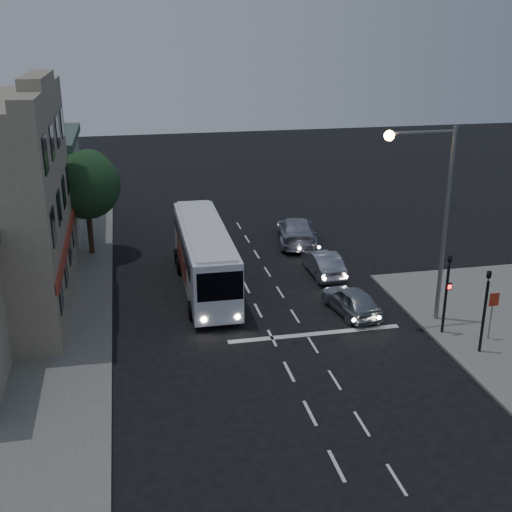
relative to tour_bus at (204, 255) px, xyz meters
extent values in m
plane|color=black|center=(2.13, -8.55, -1.81)|extent=(120.00, 120.00, 0.00)
cube|color=silver|center=(2.13, -15.55, -1.81)|extent=(0.12, 1.60, 0.01)
cube|color=silver|center=(2.13, -12.55, -1.81)|extent=(0.12, 1.60, 0.01)
cube|color=silver|center=(2.13, -9.55, -1.81)|extent=(0.12, 1.60, 0.01)
cube|color=silver|center=(2.13, -6.55, -1.81)|extent=(0.12, 1.60, 0.01)
cube|color=silver|center=(2.13, -3.55, -1.81)|extent=(0.12, 1.60, 0.01)
cube|color=silver|center=(2.13, -0.55, -1.81)|extent=(0.12, 1.60, 0.01)
cube|color=silver|center=(2.13, 2.45, -1.81)|extent=(0.12, 1.60, 0.01)
cube|color=silver|center=(2.13, 5.45, -1.81)|extent=(0.12, 1.60, 0.01)
cube|color=silver|center=(2.13, 8.45, -1.81)|extent=(0.12, 1.60, 0.01)
cube|color=silver|center=(3.73, -16.55, -1.81)|extent=(0.10, 1.50, 0.01)
cube|color=silver|center=(3.73, -13.55, -1.81)|extent=(0.10, 1.50, 0.01)
cube|color=silver|center=(3.73, -10.55, -1.81)|extent=(0.10, 1.50, 0.01)
cube|color=silver|center=(3.73, -7.55, -1.81)|extent=(0.10, 1.50, 0.01)
cube|color=silver|center=(3.73, -4.55, -1.81)|extent=(0.10, 1.50, 0.01)
cube|color=silver|center=(3.73, -1.55, -1.81)|extent=(0.10, 1.50, 0.01)
cube|color=silver|center=(3.73, 1.45, -1.81)|extent=(0.10, 1.50, 0.01)
cube|color=silver|center=(3.73, 4.45, -1.81)|extent=(0.10, 1.50, 0.01)
cube|color=silver|center=(3.73, 7.45, -1.81)|extent=(0.10, 1.50, 0.01)
cube|color=silver|center=(3.73, 10.45, -1.81)|extent=(0.10, 1.50, 0.01)
cube|color=silver|center=(4.13, -6.55, -1.81)|extent=(8.00, 0.35, 0.01)
cube|color=white|center=(0.00, 0.00, -0.04)|extent=(2.38, 10.93, 2.91)
cube|color=white|center=(0.00, 0.00, 1.46)|extent=(2.02, 10.56, 0.16)
cube|color=black|center=(0.00, -5.41, 0.41)|extent=(2.09, 0.13, 1.36)
cube|color=black|center=(1.15, 0.45, 0.55)|extent=(0.13, 9.09, 0.82)
cube|color=black|center=(-1.15, 0.45, 0.55)|extent=(0.13, 9.09, 0.82)
cube|color=maroon|center=(1.15, 0.91, -0.45)|extent=(0.08, 5.00, 1.27)
cube|color=maroon|center=(-1.15, 0.91, -0.45)|extent=(0.08, 5.00, 1.27)
cylinder|color=black|center=(-1.14, -3.82, -1.36)|extent=(0.33, 0.91, 0.91)
cylinder|color=black|center=(1.14, -3.82, -1.36)|extent=(0.33, 0.91, 0.91)
cylinder|color=black|center=(-1.14, 2.27, -1.36)|extent=(0.33, 0.91, 0.91)
cylinder|color=black|center=(1.14, 2.27, -1.36)|extent=(0.33, 0.91, 0.91)
cylinder|color=black|center=(-1.14, 3.82, -1.36)|extent=(0.33, 0.91, 0.91)
cylinder|color=black|center=(1.14, 3.82, -1.36)|extent=(0.33, 0.91, 0.91)
cylinder|color=#FFF2CC|center=(-0.77, -5.47, -1.13)|extent=(0.24, 0.05, 0.24)
cylinder|color=#FFF2CC|center=(0.77, -5.47, -1.13)|extent=(0.24, 0.05, 0.24)
imported|color=#9AA0AC|center=(6.46, -4.75, -1.14)|extent=(2.20, 4.17, 1.35)
imported|color=#9B9AA9|center=(6.67, 0.36, -1.13)|extent=(1.48, 4.16, 1.37)
imported|color=#A6A5B6|center=(6.67, 6.09, -1.00)|extent=(3.31, 5.95, 1.63)
cylinder|color=black|center=(9.73, -7.75, -0.09)|extent=(0.12, 0.12, 3.20)
imported|color=black|center=(9.73, -7.75, 1.96)|extent=(0.15, 0.18, 0.90)
cube|color=black|center=(9.73, -7.93, 0.61)|extent=(0.25, 0.12, 0.30)
cube|color=#FF0C0C|center=(9.73, -8.00, 0.61)|extent=(0.16, 0.02, 0.18)
cylinder|color=black|center=(10.43, -9.75, -0.09)|extent=(0.12, 0.12, 3.20)
imported|color=black|center=(10.43, -9.75, 1.96)|extent=(0.18, 0.15, 0.90)
cylinder|color=slate|center=(11.43, -8.75, -0.69)|extent=(0.06, 0.06, 2.00)
cube|color=#A92A14|center=(11.43, -8.82, 0.21)|extent=(0.45, 0.03, 0.60)
cylinder|color=slate|center=(10.13, -6.35, 2.81)|extent=(0.20, 0.20, 9.00)
cylinder|color=slate|center=(8.63, -6.35, 7.11)|extent=(3.00, 0.12, 0.12)
sphere|color=#FFBF59|center=(7.13, -6.35, 7.01)|extent=(0.44, 0.44, 0.44)
cube|color=gray|center=(-7.37, -0.55, 8.56)|extent=(1.00, 12.00, 0.50)
cube|color=gray|center=(-7.37, -0.55, 9.06)|extent=(1.00, 6.00, 0.50)
cube|color=#A43624|center=(-6.82, -0.55, 1.31)|extent=(0.15, 12.00, 0.50)
cube|color=black|center=(-6.85, -5.05, 0.51)|extent=(0.06, 1.30, 1.50)
cube|color=black|center=(-6.85, -2.05, 0.51)|extent=(0.06, 1.30, 1.50)
cube|color=black|center=(-6.85, 0.95, 0.51)|extent=(0.06, 1.30, 1.50)
cube|color=black|center=(-6.85, 3.95, 0.51)|extent=(0.06, 1.30, 1.50)
cube|color=black|center=(-6.85, -5.05, 3.51)|extent=(0.06, 1.30, 1.50)
cube|color=black|center=(-6.85, -2.05, 3.51)|extent=(0.06, 1.30, 1.50)
cube|color=black|center=(-6.85, 0.95, 3.51)|extent=(0.06, 1.30, 1.50)
cube|color=black|center=(-6.85, 3.95, 3.51)|extent=(0.06, 1.30, 1.50)
cube|color=black|center=(-6.85, -5.05, 6.51)|extent=(0.06, 1.30, 1.50)
cube|color=black|center=(-6.85, -2.05, 6.51)|extent=(0.06, 1.30, 1.50)
cube|color=black|center=(-6.85, 0.95, 6.51)|extent=(0.06, 1.30, 1.50)
cube|color=black|center=(-6.85, 3.95, 6.51)|extent=(0.06, 1.30, 1.50)
cube|color=gray|center=(-11.37, 11.45, 1.31)|extent=(9.00, 9.00, 6.00)
cube|color=#40534E|center=(-11.37, 11.45, 4.56)|extent=(9.40, 9.40, 0.50)
cylinder|color=black|center=(-6.07, 6.45, -0.29)|extent=(0.32, 0.32, 2.80)
sphere|color=#153E1D|center=(-6.07, 6.45, 2.51)|extent=(4.00, 4.00, 4.00)
sphere|color=#2A4B28|center=(-5.87, 7.05, 3.21)|extent=(2.60, 2.60, 2.60)
sphere|color=#153E1D|center=(-6.37, 5.85, 2.91)|extent=(2.40, 2.40, 2.40)
camera|label=1|loc=(-3.82, -31.52, 11.39)|focal=45.00mm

